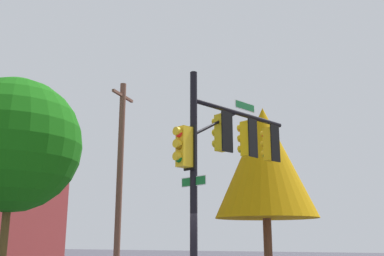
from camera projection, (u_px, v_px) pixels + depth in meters
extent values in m
cylinder|color=black|center=(194.00, 185.00, 11.98)|extent=(0.20, 0.20, 6.49)
cylinder|color=black|center=(241.00, 114.00, 13.96)|extent=(3.96, 1.48, 0.14)
cylinder|color=black|center=(216.00, 123.00, 13.08)|extent=(1.82, 0.69, 1.07)
cube|color=yellow|center=(222.00, 133.00, 13.18)|extent=(0.43, 0.45, 1.10)
cube|color=black|center=(227.00, 131.00, 13.04)|extent=(0.43, 0.19, 1.22)
sphere|color=#FF2018|center=(217.00, 123.00, 13.41)|extent=(0.22, 0.22, 0.22)
cylinder|color=yellow|center=(216.00, 122.00, 13.47)|extent=(0.27, 0.21, 0.23)
sphere|color=#855607|center=(217.00, 134.00, 13.33)|extent=(0.22, 0.22, 0.22)
cylinder|color=yellow|center=(216.00, 133.00, 13.38)|extent=(0.27, 0.21, 0.23)
sphere|color=#0B621E|center=(218.00, 145.00, 13.24)|extent=(0.22, 0.22, 0.22)
cylinder|color=yellow|center=(216.00, 144.00, 13.30)|extent=(0.27, 0.21, 0.23)
cube|color=#E2B40E|center=(248.00, 139.00, 13.98)|extent=(0.41, 0.44, 1.10)
cube|color=black|center=(253.00, 138.00, 13.84)|extent=(0.43, 0.16, 1.22)
sphere|color=#FF2018|center=(242.00, 129.00, 14.19)|extent=(0.22, 0.22, 0.22)
cylinder|color=#E2B40E|center=(241.00, 128.00, 14.25)|extent=(0.26, 0.20, 0.23)
sphere|color=#855607|center=(243.00, 140.00, 14.11)|extent=(0.22, 0.22, 0.22)
cylinder|color=#E2B40E|center=(241.00, 138.00, 14.16)|extent=(0.26, 0.20, 0.23)
sphere|color=#0B621E|center=(243.00, 150.00, 14.03)|extent=(0.22, 0.22, 0.22)
cylinder|color=#E2B40E|center=(241.00, 149.00, 14.08)|extent=(0.26, 0.20, 0.23)
cube|color=#EBB213|center=(270.00, 144.00, 14.77)|extent=(0.43, 0.45, 1.10)
cube|color=black|center=(275.00, 143.00, 14.63)|extent=(0.43, 0.19, 1.22)
sphere|color=#FF2018|center=(265.00, 135.00, 15.00)|extent=(0.22, 0.22, 0.22)
cylinder|color=#EBB213|center=(264.00, 134.00, 15.05)|extent=(0.27, 0.21, 0.23)
sphere|color=#855607|center=(266.00, 145.00, 14.92)|extent=(0.22, 0.22, 0.22)
cylinder|color=#EBB213|center=(264.00, 144.00, 14.97)|extent=(0.27, 0.21, 0.23)
sphere|color=#0B621E|center=(266.00, 155.00, 14.83)|extent=(0.22, 0.22, 0.22)
cylinder|color=#EBB213|center=(264.00, 154.00, 14.89)|extent=(0.27, 0.21, 0.23)
cube|color=yellow|center=(184.00, 147.00, 12.00)|extent=(0.44, 0.42, 1.10)
cube|color=black|center=(190.00, 148.00, 12.13)|extent=(0.18, 0.43, 1.22)
sphere|color=#FF2018|center=(179.00, 133.00, 11.94)|extent=(0.22, 0.22, 0.22)
cylinder|color=yellow|center=(177.00, 131.00, 11.92)|extent=(0.21, 0.26, 0.23)
sphere|color=#855607|center=(179.00, 146.00, 11.86)|extent=(0.22, 0.22, 0.22)
cylinder|color=yellow|center=(177.00, 144.00, 11.83)|extent=(0.21, 0.26, 0.23)
sphere|color=#0B621E|center=(179.00, 158.00, 11.78)|extent=(0.22, 0.22, 0.22)
cylinder|color=yellow|center=(177.00, 156.00, 11.75)|extent=(0.21, 0.26, 0.23)
cube|color=white|center=(245.00, 106.00, 14.17)|extent=(0.90, 0.32, 0.26)
cube|color=#1B6B34|center=(245.00, 106.00, 14.17)|extent=(0.86, 0.32, 0.22)
cube|color=white|center=(194.00, 181.00, 12.01)|extent=(0.32, 0.90, 0.26)
cube|color=#166E2B|center=(194.00, 181.00, 12.01)|extent=(0.32, 0.86, 0.22)
cylinder|color=brown|center=(120.00, 179.00, 19.81)|extent=(0.28, 0.28, 8.94)
cube|color=brown|center=(123.00, 96.00, 20.76)|extent=(1.80, 0.32, 0.12)
cylinder|color=brown|center=(268.00, 253.00, 17.36)|extent=(0.33, 0.33, 2.66)
cone|color=#AF7C08|center=(265.00, 161.00, 18.24)|extent=(4.12, 4.12, 4.58)
cylinder|color=#513F1B|center=(3.00, 249.00, 14.66)|extent=(0.27, 0.27, 3.06)
sphere|color=#145E0D|center=(13.00, 144.00, 15.52)|extent=(4.71, 4.71, 4.71)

